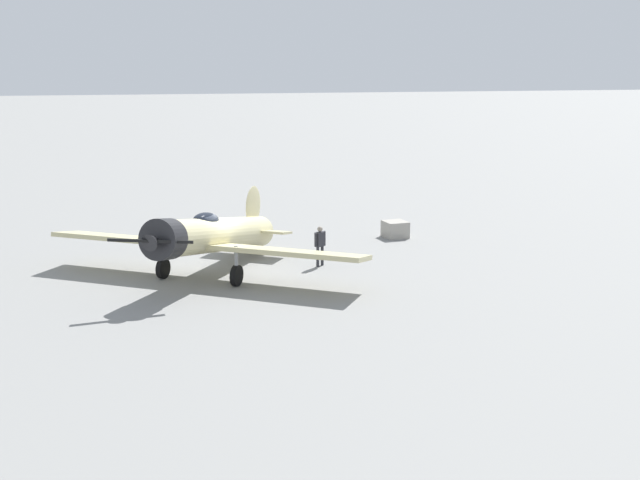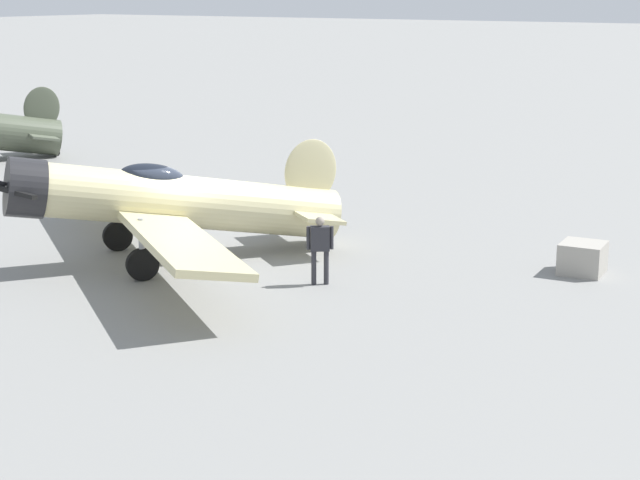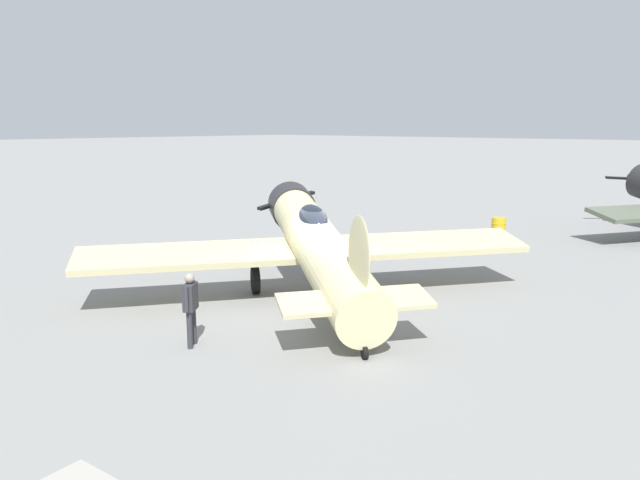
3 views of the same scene
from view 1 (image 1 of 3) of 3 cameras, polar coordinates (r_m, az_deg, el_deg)
The scene contains 4 objects.
ground_plane at distance 31.81m, azimuth -7.42°, elevation -2.35°, with size 400.00×400.00×0.00m, color gray.
airplane_foreground at distance 31.01m, azimuth -7.93°, elevation 0.26°, with size 11.56×9.42×3.11m.
ground_crew_mechanic at distance 32.33m, azimuth 0.00°, elevation -0.15°, with size 0.55×0.45×1.67m.
equipment_crate at distance 38.06m, azimuth 5.46°, elevation 0.78°, with size 1.14×1.17×0.79m.
Camera 1 is at (-4.24, -30.46, 8.12)m, focal length 44.21 mm.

